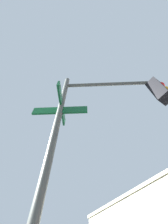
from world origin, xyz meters
TOP-DOWN VIEW (x-y plane):
  - traffic_signal_near at (-6.54, -5.93)m, footprint 1.95×2.49m

SIDE VIEW (x-z plane):
  - traffic_signal_near at x=-6.54m, z-range 1.12..6.62m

